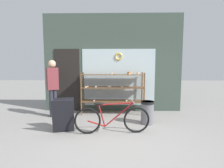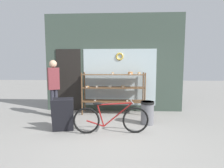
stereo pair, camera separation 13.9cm
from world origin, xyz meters
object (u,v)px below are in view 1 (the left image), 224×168
(display_case, at_px, (113,88))
(bicycle, at_px, (112,119))
(pedestrian, at_px, (53,84))
(trash_bin, at_px, (147,112))
(sandwich_board, at_px, (63,115))

(display_case, distance_m, bicycle, 1.76)
(pedestrian, bearing_deg, bicycle, -68.01)
(pedestrian, xyz_separation_m, trash_bin, (2.73, -0.59, -0.68))
(display_case, distance_m, sandwich_board, 2.03)
(sandwich_board, relative_size, pedestrian, 0.46)
(bicycle, height_order, trash_bin, bicycle)
(display_case, relative_size, pedestrian, 1.17)
(bicycle, xyz_separation_m, sandwich_board, (-1.13, 0.05, 0.07))
(pedestrian, height_order, trash_bin, pedestrian)
(sandwich_board, bearing_deg, pedestrian, 106.76)
(bicycle, relative_size, trash_bin, 2.84)
(sandwich_board, distance_m, pedestrian, 1.52)
(bicycle, bearing_deg, display_case, 85.40)
(bicycle, height_order, sandwich_board, sandwich_board)
(pedestrian, bearing_deg, display_case, -19.79)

